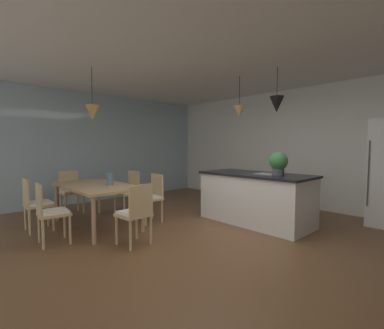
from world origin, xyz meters
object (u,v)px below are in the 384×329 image
chair_far_left (129,191)px  chair_near_left (35,202)px  chair_far_right (151,196)px  vase_on_dining_table (110,179)px  kitchen_island (255,197)px  dining_table (96,188)px  potted_plant_on_island (278,162)px  chair_window_end (71,190)px  chair_kitchen_end (136,212)px  chair_near_right (50,211)px

chair_far_left → chair_near_left: size_ratio=1.00×
chair_far_right → vase_on_dining_table: 0.82m
chair_far_left → kitchen_island: bearing=32.1°
dining_table → potted_plant_on_island: 3.14m
dining_table → kitchen_island: size_ratio=0.90×
chair_window_end → chair_near_left: 1.22m
chair_far_right → potted_plant_on_island: (1.78, 1.35, 0.64)m
chair_window_end → chair_far_right: bearing=27.0°
vase_on_dining_table → chair_near_left: bearing=-123.1°
kitchen_island → vase_on_dining_table: 2.59m
chair_window_end → kitchen_island: size_ratio=0.44×
dining_table → chair_kitchen_end: (1.27, 0.00, -0.19)m
chair_kitchen_end → chair_near_left: size_ratio=1.00×
dining_table → chair_far_right: (0.41, 0.85, -0.19)m
chair_near_left → vase_on_dining_table: size_ratio=4.21×
chair_window_end → chair_kitchen_end: same height
chair_kitchen_end → potted_plant_on_island: (0.92, 2.20, 0.64)m
chair_far_right → chair_near_left: bearing=-115.4°
chair_near_right → chair_far_right: size_ratio=1.00×
dining_table → chair_far_left: 0.96m
potted_plant_on_island → vase_on_dining_table: (-1.95, -2.07, -0.29)m
chair_near_left → vase_on_dining_table: vase_on_dining_table is taller
dining_table → chair_far_right: size_ratio=2.06×
chair_kitchen_end → chair_far_left: bearing=153.1°
chair_near_right → chair_window_end: size_ratio=1.00×
chair_far_right → vase_on_dining_table: size_ratio=4.21×
chair_far_left → chair_near_right: bearing=-64.8°
dining_table → chair_near_right: (0.40, -0.85, -0.19)m
chair_near_left → chair_window_end: bearing=135.2°
kitchen_island → chair_far_left: bearing=-147.9°
dining_table → vase_on_dining_table: bearing=29.2°
chair_near_right → chair_kitchen_end: same height
chair_far_left → chair_near_left: same height
dining_table → chair_near_left: chair_near_left is taller
chair_far_left → chair_kitchen_end: (1.67, -0.85, 0.00)m
chair_window_end → vase_on_dining_table: vase_on_dining_table is taller
chair_near_right → potted_plant_on_island: bearing=59.7°
chair_far_right → chair_near_left: size_ratio=1.00×
chair_far_right → vase_on_dining_table: vase_on_dining_table is taller
chair_near_right → chair_near_left: (-0.80, -0.00, 0.00)m
dining_table → potted_plant_on_island: (2.19, 2.20, 0.46)m
chair_far_left → chair_kitchen_end: same height
chair_near_left → vase_on_dining_table: (0.64, 0.99, 0.35)m
dining_table → chair_near_left: bearing=-115.4°
chair_near_right → vase_on_dining_table: bearing=99.2°
chair_far_right → kitchen_island: size_ratio=0.44×
chair_far_right → chair_far_left: same height
chair_near_left → potted_plant_on_island: 4.06m
chair_near_left → chair_near_right: bearing=0.0°
chair_far_right → chair_kitchen_end: 1.21m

